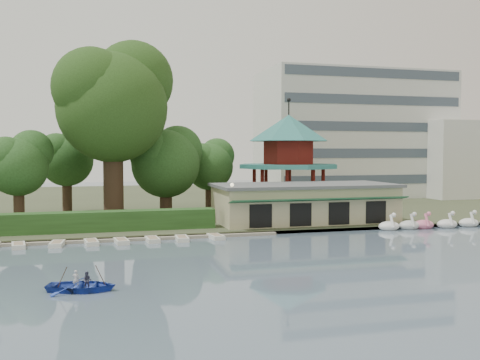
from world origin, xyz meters
name	(u,v)px	position (x,y,z in m)	size (l,w,h in m)	color
ground_plane	(288,280)	(0.00, 0.00, 0.00)	(220.00, 220.00, 0.00)	slate
shore	(168,200)	(0.00, 52.00, 0.20)	(220.00, 70.00, 0.40)	#424930
embankment	(221,234)	(0.00, 17.30, 0.15)	(220.00, 0.60, 0.30)	gray
dock	(82,241)	(-12.00, 17.20, 0.12)	(34.00, 1.60, 0.24)	gray
boathouse	(304,202)	(10.00, 21.97, 2.37)	(18.60, 9.39, 3.90)	tan
pavilion	(289,153)	(12.00, 32.00, 7.48)	(12.40, 12.40, 13.50)	tan
office_building	(371,139)	(32.67, 49.00, 9.73)	(38.00, 18.00, 20.00)	silver
hedge	(47,223)	(-15.00, 20.50, 1.30)	(30.00, 2.00, 1.80)	#295220
lamp_post	(232,197)	(1.50, 19.00, 3.34)	(0.36, 0.36, 4.28)	black
big_tree	(114,98)	(-8.84, 28.19, 13.18)	(12.60, 11.74, 19.14)	#3A281C
small_trees	(95,163)	(-10.86, 31.87, 6.36)	(38.99, 16.02, 10.28)	#3A281C
swan_boats	(465,223)	(25.27, 16.55, 0.40)	(19.55, 2.07, 1.92)	white
moored_rowboats	(57,244)	(-13.96, 15.82, 0.18)	(27.28, 2.68, 0.36)	silver
rowboat_with_passengers	(82,281)	(-11.72, 0.72, 0.54)	(6.05, 5.01, 2.01)	#2843AD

